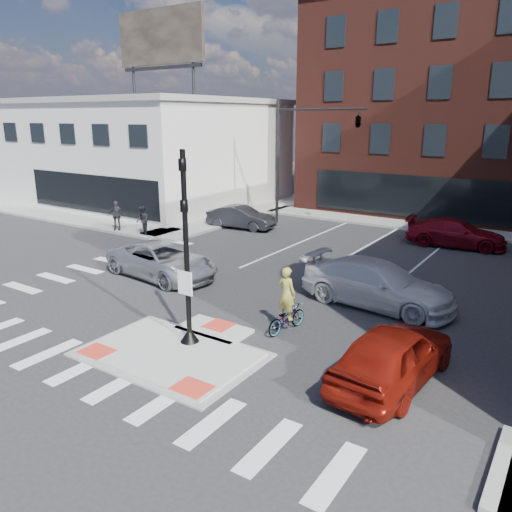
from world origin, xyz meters
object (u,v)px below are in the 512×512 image
Objects in this scene: bg_car_red at (455,233)px; pedestrian_b at (116,215)px; red_sedan at (393,355)px; pedestrian_a at (142,220)px; white_pickup at (377,284)px; cyclist at (287,310)px; bg_car_dark at (241,217)px; silver_suv at (162,261)px.

pedestrian_b is (-18.36, -8.00, 0.30)m from bg_car_red.
pedestrian_a reaches higher than red_sedan.
cyclist reaches higher than white_pickup.
bg_car_dark is 16.11m from cyclist.
silver_suv is 1.13× the size of red_sedan.
bg_car_dark is (-14.61, 13.54, -0.11)m from red_sedan.
red_sedan is at bearing 171.69° from cyclist.
pedestrian_a is at bearing -19.80° from red_sedan.
pedestrian_b reaches higher than bg_car_red.
white_pickup is at bearing -131.41° from bg_car_dark.
cyclist is at bearing -13.20° from red_sedan.
pedestrian_a is at bearing 83.44° from white_pickup.
silver_suv is at bearing -63.59° from pedestrian_b.
pedestrian_a reaches higher than silver_suv.
pedestrian_a is (-3.50, -5.20, 0.28)m from bg_car_dark.
bg_car_dark is 0.84× the size of bg_car_red.
pedestrian_b is (-2.29, 0.00, 0.06)m from pedestrian_a.
white_pickup is 3.45× the size of pedestrian_a.
white_pickup reaches higher than silver_suv.
bg_car_red is 2.88× the size of pedestrian_b.
bg_car_dark is at bearing 60.31° from white_pickup.
bg_car_red is at bearing -29.86° from silver_suv.
white_pickup is 11.01m from bg_car_red.
cyclist is 17.75m from pedestrian_b.
cyclist is (-4.09, 1.34, -0.07)m from red_sedan.
pedestrian_b is (-17.96, 3.00, 0.21)m from white_pickup.
silver_suv is 3.03× the size of pedestrian_b.
white_pickup is at bearing -43.20° from pedestrian_b.
white_pickup is 14.68m from bg_car_dark.
silver_suv is 8.14m from pedestrian_a.
pedestrian_a is 0.94× the size of pedestrian_b.
pedestrian_a is (-18.11, 8.34, 0.17)m from red_sedan.
pedestrian_a is (-16.07, -8.00, 0.24)m from bg_car_red.
pedestrian_b is (-8.71, 5.00, 0.29)m from silver_suv.
white_pickup is 15.96m from pedestrian_a.
pedestrian_b is at bearing 107.26° from bg_car_red.
cyclist is (7.61, -2.00, -0.01)m from silver_suv.
bg_car_dark is 2.58× the size of pedestrian_a.
bg_car_red is at bearing 2.19° from white_pickup.
white_pickup is 1.12× the size of bg_car_red.
bg_car_dark is at bearing 84.38° from pedestrian_a.
bg_car_dark is at bearing 96.29° from bg_car_red.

